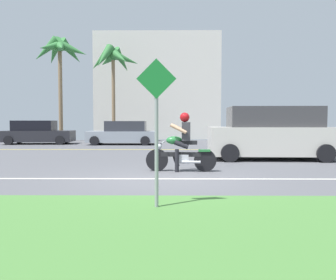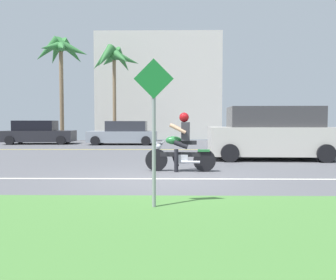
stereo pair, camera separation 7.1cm
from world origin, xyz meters
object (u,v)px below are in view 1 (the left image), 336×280
suv_nearby (272,134)px  parked_car_1 (123,133)px  motorcyclist (182,147)px  palm_tree_0 (59,52)px  palm_tree_1 (113,61)px  parked_car_0 (37,133)px  street_sign (156,119)px

suv_nearby → parked_car_1: size_ratio=1.14×
motorcyclist → palm_tree_0: palm_tree_0 is taller
palm_tree_0 → palm_tree_1: size_ratio=1.11×
palm_tree_0 → palm_tree_1: bearing=0.4°
suv_nearby → parked_car_0: bearing=144.3°
motorcyclist → street_sign: (-0.52, -4.34, 0.75)m
parked_car_0 → palm_tree_0: 6.29m
palm_tree_0 → motorcyclist: bearing=-60.9°
motorcyclist → parked_car_1: bearing=105.9°
parked_car_1 → palm_tree_1: size_ratio=0.62×
parked_car_0 → street_sign: (8.31, -16.37, 0.76)m
suv_nearby → palm_tree_1: 14.83m
parked_car_0 → palm_tree_1: (4.41, 2.78, 5.01)m
parked_car_1 → parked_car_0: bearing=175.7°
street_sign → parked_car_0: bearing=116.9°
parked_car_1 → street_sign: bearing=-80.1°
palm_tree_1 → parked_car_1: bearing=-70.7°
parked_car_0 → palm_tree_0: (0.60, 2.75, 5.63)m
suv_nearby → palm_tree_1: palm_tree_1 is taller
street_sign → suv_nearby: bearing=62.0°
palm_tree_1 → palm_tree_0: bearing=-179.6°
parked_car_1 → palm_tree_1: 6.06m
parked_car_0 → suv_nearby: bearing=-35.7°
street_sign → motorcyclist: bearing=83.1°
palm_tree_0 → street_sign: bearing=-68.0°
motorcyclist → street_sign: bearing=-96.9°
motorcyclist → parked_car_1: size_ratio=0.47×
palm_tree_0 → palm_tree_1: palm_tree_0 is taller
suv_nearby → palm_tree_1: size_ratio=0.71×
motorcyclist → suv_nearby: 4.72m
parked_car_1 → palm_tree_0: (-4.93, 3.17, 5.64)m
parked_car_1 → palm_tree_0: bearing=147.2°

